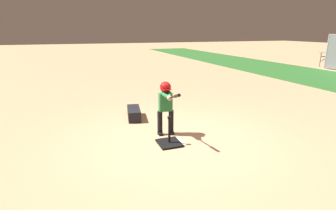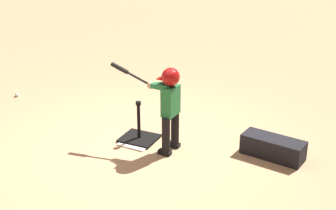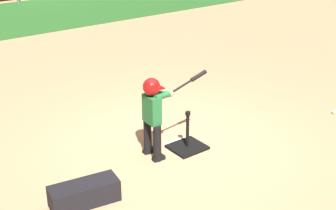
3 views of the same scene
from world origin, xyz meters
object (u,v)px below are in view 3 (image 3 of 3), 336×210
object	(u,v)px
batter_child	(154,107)
equipment_bag	(84,194)
batting_tee	(187,144)
baseball	(334,112)

from	to	relation	value
batter_child	equipment_bag	bearing A→B (deg)	-162.49
batting_tee	equipment_bag	distance (m)	1.91
batting_tee	batter_child	world-z (taller)	batter_child
batting_tee	batter_child	xyz separation A→B (m)	(-0.52, 0.11, 0.70)
baseball	batting_tee	bearing A→B (deg)	168.11
baseball	equipment_bag	xyz separation A→B (m)	(-4.70, 0.28, 0.10)
batter_child	baseball	xyz separation A→B (m)	(3.34, -0.71, -0.73)
batting_tee	batter_child	distance (m)	0.88
batting_tee	equipment_bag	size ratio (longest dim) A/B	0.72
batting_tee	equipment_bag	bearing A→B (deg)	-170.44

